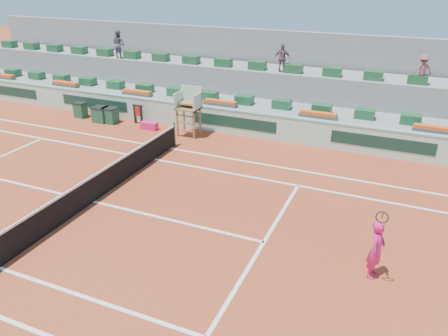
% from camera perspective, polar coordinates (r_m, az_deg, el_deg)
% --- Properties ---
extents(ground, '(90.00, 90.00, 0.00)m').
position_cam_1_polar(ground, '(16.33, -16.64, -4.24)').
color(ground, '#95371C').
rests_on(ground, ground).
extents(seating_tier_lower, '(36.00, 4.00, 1.20)m').
position_cam_1_polar(seating_tier_lower, '(24.52, -1.02, 8.11)').
color(seating_tier_lower, gray).
rests_on(seating_tier_lower, ground).
extents(seating_tier_upper, '(36.00, 2.40, 2.60)m').
position_cam_1_polar(seating_tier_upper, '(25.75, 0.45, 10.55)').
color(seating_tier_upper, gray).
rests_on(seating_tier_upper, ground).
extents(stadium_back_wall, '(36.00, 0.40, 4.40)m').
position_cam_1_polar(stadium_back_wall, '(26.99, 1.82, 13.16)').
color(stadium_back_wall, gray).
rests_on(stadium_back_wall, ground).
extents(player_bag, '(0.88, 0.39, 0.39)m').
position_cam_1_polar(player_bag, '(22.90, -9.73, 5.47)').
color(player_bag, '#E01D72').
rests_on(player_bag, ground).
extents(spectator_left, '(0.89, 0.75, 1.63)m').
position_cam_1_polar(spectator_left, '(27.96, -13.61, 15.46)').
color(spectator_left, '#545361').
rests_on(spectator_left, seating_tier_upper).
extents(spectator_mid, '(0.89, 0.46, 1.45)m').
position_cam_1_polar(spectator_mid, '(23.54, 7.64, 14.03)').
color(spectator_mid, '#754E5A').
rests_on(spectator_mid, seating_tier_upper).
extents(spectator_right, '(1.03, 0.81, 1.40)m').
position_cam_1_polar(spectator_right, '(22.69, 24.50, 11.61)').
color(spectator_right, '#90484E').
rests_on(spectator_right, seating_tier_upper).
extents(court_lines, '(23.89, 11.09, 0.01)m').
position_cam_1_polar(court_lines, '(16.32, -16.64, -4.23)').
color(court_lines, white).
rests_on(court_lines, ground).
extents(tennis_net, '(0.10, 11.97, 1.10)m').
position_cam_1_polar(tennis_net, '(16.09, -16.87, -2.60)').
color(tennis_net, black).
rests_on(tennis_net, ground).
extents(advertising_hoarding, '(36.00, 0.34, 1.26)m').
position_cam_1_polar(advertising_hoarding, '(22.60, -3.27, 6.71)').
color(advertising_hoarding, '#ADD9C2').
rests_on(advertising_hoarding, ground).
extents(umpire_chair, '(1.10, 0.90, 2.40)m').
position_cam_1_polar(umpire_chair, '(21.49, -4.58, 8.25)').
color(umpire_chair, brown).
rests_on(umpire_chair, ground).
extents(seat_row_lower, '(32.90, 0.60, 0.44)m').
position_cam_1_polar(seat_row_lower, '(23.51, -1.95, 9.45)').
color(seat_row_lower, '#1B522D').
rests_on(seat_row_lower, seating_tier_lower).
extents(seat_row_upper, '(32.90, 0.60, 0.44)m').
position_cam_1_polar(seat_row_upper, '(24.87, -0.09, 13.63)').
color(seat_row_upper, '#1B522D').
rests_on(seat_row_upper, seating_tier_upper).
extents(flower_planters, '(26.80, 0.36, 0.28)m').
position_cam_1_polar(flower_planters, '(23.51, -6.14, 9.11)').
color(flower_planters, '#4B4B4B').
rests_on(flower_planters, seating_tier_lower).
extents(drink_cooler_a, '(0.77, 0.66, 0.84)m').
position_cam_1_polar(drink_cooler_a, '(24.29, -14.64, 6.70)').
color(drink_cooler_a, '#184930').
rests_on(drink_cooler_a, ground).
extents(drink_cooler_b, '(0.81, 0.70, 0.84)m').
position_cam_1_polar(drink_cooler_b, '(24.57, -15.81, 6.78)').
color(drink_cooler_b, '#184930').
rests_on(drink_cooler_b, ground).
extents(drink_cooler_c, '(0.64, 0.55, 0.84)m').
position_cam_1_polar(drink_cooler_c, '(25.68, -18.23, 7.23)').
color(drink_cooler_c, '#184930').
rests_on(drink_cooler_c, ground).
extents(towel_rack, '(0.62, 0.10, 1.03)m').
position_cam_1_polar(towel_rack, '(23.76, -11.18, 7.10)').
color(towel_rack, black).
rests_on(towel_rack, ground).
extents(tennis_player, '(0.53, 0.90, 2.28)m').
position_cam_1_polar(tennis_player, '(12.41, 19.31, -9.99)').
color(tennis_player, '#E01D72').
rests_on(tennis_player, ground).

